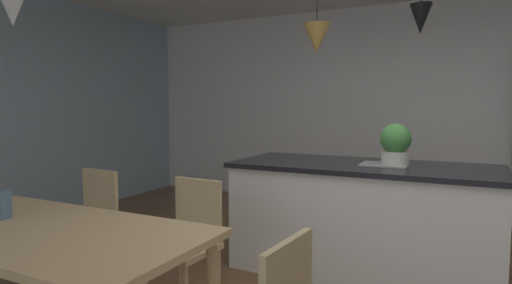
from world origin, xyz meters
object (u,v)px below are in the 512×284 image
dining_table (25,236)px  chair_far_right (186,240)px  chair_far_left (87,223)px  kitchen_island (362,217)px  vase_on_dining_table (0,205)px  potted_plant_on_island (395,144)px

dining_table → chair_far_right: (0.47, 0.81, -0.19)m
chair_far_left → dining_table: bearing=-60.3°
kitchen_island → vase_on_dining_table: 2.58m
dining_table → vase_on_dining_table: (-0.24, 0.02, 0.14)m
kitchen_island → chair_far_left: bearing=-147.2°
dining_table → vase_on_dining_table: size_ratio=13.75×
chair_far_left → chair_far_right: same height
potted_plant_on_island → dining_table: bearing=-129.1°
potted_plant_on_island → chair_far_left: bearing=-150.4°
potted_plant_on_island → vase_on_dining_table: (-1.86, -1.98, -0.26)m
chair_far_right → vase_on_dining_table: (-0.71, -0.80, 0.33)m
chair_far_left → vase_on_dining_table: bearing=-74.1°
dining_table → chair_far_right: size_ratio=2.39×
dining_table → chair_far_left: chair_far_left is taller
chair_far_left → chair_far_right: 0.94m
kitchen_island → vase_on_dining_table: size_ratio=13.85×
kitchen_island → potted_plant_on_island: 0.66m
potted_plant_on_island → vase_on_dining_table: potted_plant_on_island is taller
dining_table → potted_plant_on_island: size_ratio=6.22×
chair_far_left → vase_on_dining_table: 0.89m
chair_far_right → vase_on_dining_table: bearing=-131.6°
kitchen_island → potted_plant_on_island: (0.25, -0.00, 0.61)m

